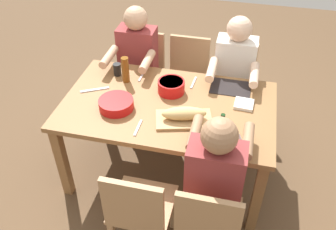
# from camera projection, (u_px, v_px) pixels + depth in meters

# --- Properties ---
(ground_plane) EXTENTS (8.00, 8.00, 0.00)m
(ground_plane) POSITION_uv_depth(u_px,v_px,m) (168.00, 170.00, 3.23)
(ground_plane) COLOR brown
(dining_table) EXTENTS (1.61, 0.97, 0.74)m
(dining_table) POSITION_uv_depth(u_px,v_px,m) (168.00, 113.00, 2.82)
(dining_table) COLOR olive
(dining_table) RESTS_ON ground_plane
(chair_far_left) EXTENTS (0.40, 0.40, 0.85)m
(chair_far_left) POSITION_uv_depth(u_px,v_px,m) (208.00, 224.00, 2.24)
(chair_far_left) COLOR #A87F56
(chair_far_left) RESTS_ON ground_plane
(diner_far_left) EXTENTS (0.41, 0.53, 1.20)m
(diner_far_left) POSITION_uv_depth(u_px,v_px,m) (215.00, 179.00, 2.24)
(diner_far_left) COLOR #2D2D38
(diner_far_left) RESTS_ON ground_plane
(chair_near_left) EXTENTS (0.40, 0.40, 0.85)m
(chair_near_left) POSITION_uv_depth(u_px,v_px,m) (233.00, 82.00, 3.46)
(chair_near_left) COLOR #A87F56
(chair_near_left) RESTS_ON ground_plane
(diner_near_left) EXTENTS (0.41, 0.53, 1.20)m
(diner_near_left) POSITION_uv_depth(u_px,v_px,m) (233.00, 73.00, 3.18)
(diner_near_left) COLOR #2D2D38
(diner_near_left) RESTS_ON ground_plane
(chair_near_right) EXTENTS (0.40, 0.40, 0.85)m
(chair_near_right) POSITION_uv_depth(u_px,v_px,m) (143.00, 70.00, 3.61)
(chair_near_right) COLOR #A87F56
(chair_near_right) RESTS_ON ground_plane
(diner_near_right) EXTENTS (0.41, 0.53, 1.20)m
(diner_near_right) POSITION_uv_depth(u_px,v_px,m) (137.00, 61.00, 3.34)
(diner_near_right) COLOR #2D2D38
(diner_near_right) RESTS_ON ground_plane
(chair_far_center) EXTENTS (0.40, 0.40, 0.85)m
(chair_far_center) POSITION_uv_depth(u_px,v_px,m) (139.00, 210.00, 2.32)
(chair_far_center) COLOR #A87F56
(chair_far_center) RESTS_ON ground_plane
(chair_near_center) EXTENTS (0.40, 0.40, 0.85)m
(chair_near_center) POSITION_uv_depth(u_px,v_px,m) (187.00, 76.00, 3.53)
(chair_near_center) COLOR #A87F56
(chair_near_center) RESTS_ON ground_plane
(serving_bowl_fruit) EXTENTS (0.21, 0.21, 0.10)m
(serving_bowl_fruit) POSITION_uv_depth(u_px,v_px,m) (171.00, 86.00, 2.85)
(serving_bowl_fruit) COLOR red
(serving_bowl_fruit) RESTS_ON dining_table
(serving_bowl_greens) EXTENTS (0.26, 0.26, 0.07)m
(serving_bowl_greens) POSITION_uv_depth(u_px,v_px,m) (116.00, 103.00, 2.70)
(serving_bowl_greens) COLOR red
(serving_bowl_greens) RESTS_ON dining_table
(cutting_board) EXTENTS (0.44, 0.32, 0.02)m
(cutting_board) POSITION_uv_depth(u_px,v_px,m) (184.00, 119.00, 2.60)
(cutting_board) COLOR tan
(cutting_board) RESTS_ON dining_table
(bread_loaf) EXTENTS (0.34, 0.19, 0.09)m
(bread_loaf) POSITION_uv_depth(u_px,v_px,m) (184.00, 113.00, 2.57)
(bread_loaf) COLOR tan
(bread_loaf) RESTS_ON cutting_board
(wine_bottle) EXTENTS (0.08, 0.08, 0.29)m
(wine_bottle) POSITION_uv_depth(u_px,v_px,m) (221.00, 136.00, 2.32)
(wine_bottle) COLOR #193819
(wine_bottle) RESTS_ON dining_table
(beer_bottle) EXTENTS (0.06, 0.06, 0.22)m
(beer_bottle) POSITION_uv_depth(u_px,v_px,m) (125.00, 70.00, 2.93)
(beer_bottle) COLOR brown
(beer_bottle) RESTS_ON dining_table
(wine_glass) EXTENTS (0.08, 0.08, 0.17)m
(wine_glass) POSITION_uv_depth(u_px,v_px,m) (239.00, 140.00, 2.29)
(wine_glass) COLOR silver
(wine_glass) RESTS_ON dining_table
(cup_far_left) EXTENTS (0.08, 0.08, 0.08)m
(cup_far_left) POSITION_uv_depth(u_px,v_px,m) (226.00, 134.00, 2.44)
(cup_far_left) COLOR gold
(cup_far_left) RESTS_ON dining_table
(placemat_near_left) EXTENTS (0.32, 0.23, 0.01)m
(placemat_near_left) POSITION_uv_depth(u_px,v_px,m) (231.00, 87.00, 2.93)
(placemat_near_left) COLOR black
(placemat_near_left) RESTS_ON dining_table
(cup_near_right) EXTENTS (0.06, 0.06, 0.10)m
(cup_near_right) POSITION_uv_depth(u_px,v_px,m) (117.00, 69.00, 3.05)
(cup_near_right) COLOR black
(cup_near_right) RESTS_ON dining_table
(fork_near_right) EXTENTS (0.02, 0.17, 0.01)m
(fork_near_right) POSITION_uv_depth(u_px,v_px,m) (142.00, 76.00, 3.06)
(fork_near_right) COLOR silver
(fork_near_right) RESTS_ON dining_table
(fork_far_center) EXTENTS (0.02, 0.17, 0.01)m
(fork_far_center) POSITION_uv_depth(u_px,v_px,m) (138.00, 128.00, 2.54)
(fork_far_center) COLOR silver
(fork_far_center) RESTS_ON dining_table
(fork_near_center) EXTENTS (0.03, 0.17, 0.01)m
(fork_near_center) POSITION_uv_depth(u_px,v_px,m) (194.00, 82.00, 2.98)
(fork_near_center) COLOR silver
(fork_near_center) RESTS_ON dining_table
(carving_knife) EXTENTS (0.21, 0.13, 0.01)m
(carving_knife) POSITION_uv_depth(u_px,v_px,m) (95.00, 90.00, 2.90)
(carving_knife) COLOR silver
(carving_knife) RESTS_ON dining_table
(napkin_stack) EXTENTS (0.15, 0.15, 0.02)m
(napkin_stack) POSITION_uv_depth(u_px,v_px,m) (244.00, 104.00, 2.74)
(napkin_stack) COLOR white
(napkin_stack) RESTS_ON dining_table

